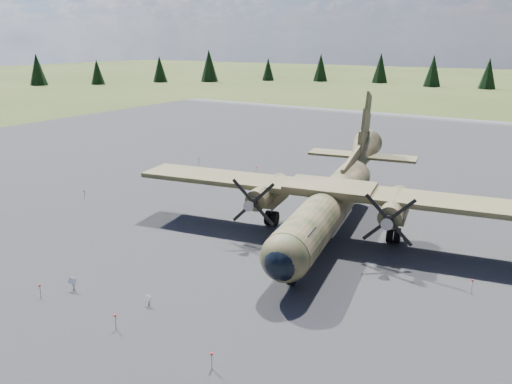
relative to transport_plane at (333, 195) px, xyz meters
The scene contains 7 objects.
ground 7.98m from the transport_plane, 139.77° to the right, with size 500.00×500.00×0.00m, color #515726.
apron 8.21m from the transport_plane, 137.66° to the left, with size 120.00×120.00×0.04m, color #59585D.
transport_plane is the anchor object (origin of this frame).
info_placard_left 19.10m from the transport_plane, 117.97° to the right, with size 0.53×0.28×0.80m.
info_placard_right 16.40m from the transport_plane, 104.11° to the right, with size 0.41×0.21×0.61m.
barrier_fence 8.21m from the transport_plane, 141.51° to the right, with size 33.12×29.62×0.85m.
treeline 2.66m from the transport_plane, 114.93° to the right, with size 293.70×291.13×10.99m.
Camera 1 is at (19.61, -28.43, 13.98)m, focal length 35.00 mm.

